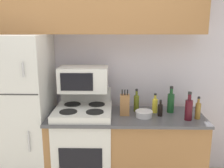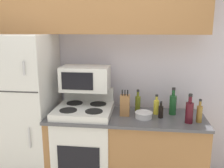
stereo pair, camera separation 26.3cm
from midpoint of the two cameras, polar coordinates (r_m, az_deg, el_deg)
The scene contains 14 objects.
wall_back at distance 3.09m, azimuth -6.33°, elevation 2.70°, with size 8.00×0.05×2.55m.
lower_cabinets at distance 2.93m, azimuth 0.39°, elevation -15.13°, with size 1.69×0.62×0.88m.
refrigerator at distance 3.06m, azimuth -23.05°, elevation -6.18°, with size 0.73×0.71×1.74m.
upper_cabinets at distance 2.85m, azimuth -7.28°, elevation 17.99°, with size 2.43×0.35×0.66m.
stove at distance 2.94m, azimuth -9.00°, elevation -14.08°, with size 0.61×0.60×1.12m.
microwave at distance 2.80m, azimuth -9.20°, elevation 1.14°, with size 0.54×0.32×0.27m.
knife_block at distance 2.71m, azimuth 0.14°, elevation -4.79°, with size 0.10×0.10×0.29m.
bowl at distance 2.68m, azimuth 4.52°, elevation -6.81°, with size 0.19×0.19×0.07m.
bottle_olive_oil at distance 2.82m, azimuth 2.95°, elevation -4.31°, with size 0.06×0.06×0.26m.
bottle_cooking_spray at distance 2.81m, azimuth 7.16°, elevation -4.85°, with size 0.06×0.06×0.22m.
bottle_wine_green at distance 2.83m, azimuth 10.73°, elevation -4.14°, with size 0.08×0.08×0.30m.
bottle_vinegar at distance 2.71m, azimuth 16.44°, elevation -5.81°, with size 0.06×0.06×0.24m.
bottle_wine_red at distance 2.64m, azimuth 14.44°, elevation -5.61°, with size 0.08×0.08×0.30m.
bottle_soy_sauce at distance 2.71m, azimuth 8.25°, elevation -5.87°, with size 0.05×0.05×0.18m.
Camera 1 is at (0.26, -2.30, 1.83)m, focal length 40.00 mm.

